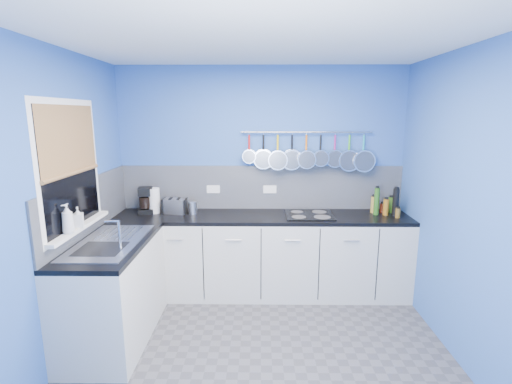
{
  "coord_description": "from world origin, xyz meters",
  "views": [
    {
      "loc": [
        -0.01,
        -2.75,
        1.98
      ],
      "look_at": [
        -0.05,
        0.75,
        1.25
      ],
      "focal_mm": 26.36,
      "sensor_mm": 36.0,
      "label": 1
    }
  ],
  "objects_px": {
    "paper_towel": "(154,201)",
    "coffee_maker": "(146,200)",
    "hob": "(309,215)",
    "toaster": "(175,206)",
    "soap_bottle_a": "(67,219)",
    "soap_bottle_b": "(78,217)",
    "canister": "(193,208)"
  },
  "relations": [
    {
      "from": "paper_towel",
      "to": "coffee_maker",
      "type": "relative_size",
      "value": 0.97
    },
    {
      "from": "coffee_maker",
      "to": "hob",
      "type": "relative_size",
      "value": 0.56
    },
    {
      "from": "toaster",
      "to": "hob",
      "type": "distance_m",
      "value": 1.48
    },
    {
      "from": "soap_bottle_a",
      "to": "coffee_maker",
      "type": "height_order",
      "value": "soap_bottle_a"
    },
    {
      "from": "soap_bottle_a",
      "to": "soap_bottle_b",
      "type": "distance_m",
      "value": 0.17
    },
    {
      "from": "soap_bottle_a",
      "to": "canister",
      "type": "height_order",
      "value": "soap_bottle_a"
    },
    {
      "from": "soap_bottle_a",
      "to": "soap_bottle_b",
      "type": "bearing_deg",
      "value": 90.0
    },
    {
      "from": "coffee_maker",
      "to": "hob",
      "type": "bearing_deg",
      "value": -14.42
    },
    {
      "from": "toaster",
      "to": "canister",
      "type": "xyz_separation_m",
      "value": [
        0.2,
        -0.02,
        -0.01
      ]
    },
    {
      "from": "coffee_maker",
      "to": "soap_bottle_b",
      "type": "bearing_deg",
      "value": -115.87
    },
    {
      "from": "soap_bottle_a",
      "to": "paper_towel",
      "type": "height_order",
      "value": "soap_bottle_a"
    },
    {
      "from": "coffee_maker",
      "to": "hob",
      "type": "xyz_separation_m",
      "value": [
        1.8,
        -0.08,
        -0.14
      ]
    },
    {
      "from": "soap_bottle_b",
      "to": "toaster",
      "type": "xyz_separation_m",
      "value": [
        0.58,
        1.01,
        -0.15
      ]
    },
    {
      "from": "soap_bottle_b",
      "to": "hob",
      "type": "distance_m",
      "value": 2.27
    },
    {
      "from": "soap_bottle_a",
      "to": "toaster",
      "type": "distance_m",
      "value": 1.33
    },
    {
      "from": "canister",
      "to": "hob",
      "type": "relative_size",
      "value": 0.27
    },
    {
      "from": "canister",
      "to": "soap_bottle_a",
      "type": "bearing_deg",
      "value": -123.89
    },
    {
      "from": "soap_bottle_b",
      "to": "paper_towel",
      "type": "bearing_deg",
      "value": 71.32
    },
    {
      "from": "paper_towel",
      "to": "toaster",
      "type": "bearing_deg",
      "value": -3.24
    },
    {
      "from": "soap_bottle_a",
      "to": "canister",
      "type": "xyz_separation_m",
      "value": [
        0.78,
        1.16,
        -0.2
      ]
    },
    {
      "from": "paper_towel",
      "to": "toaster",
      "type": "height_order",
      "value": "paper_towel"
    },
    {
      "from": "soap_bottle_b",
      "to": "hob",
      "type": "height_order",
      "value": "soap_bottle_b"
    },
    {
      "from": "paper_towel",
      "to": "coffee_maker",
      "type": "xyz_separation_m",
      "value": [
        -0.09,
        -0.01,
        0.0
      ]
    },
    {
      "from": "toaster",
      "to": "canister",
      "type": "bearing_deg",
      "value": 4.38
    },
    {
      "from": "paper_towel",
      "to": "toaster",
      "type": "xyz_separation_m",
      "value": [
        0.23,
        -0.01,
        -0.06
      ]
    },
    {
      "from": "soap_bottle_a",
      "to": "soap_bottle_b",
      "type": "relative_size",
      "value": 1.39
    },
    {
      "from": "coffee_maker",
      "to": "hob",
      "type": "distance_m",
      "value": 1.81
    },
    {
      "from": "coffee_maker",
      "to": "canister",
      "type": "height_order",
      "value": "coffee_maker"
    },
    {
      "from": "soap_bottle_a",
      "to": "paper_towel",
      "type": "bearing_deg",
      "value": 73.81
    },
    {
      "from": "canister",
      "to": "hob",
      "type": "xyz_separation_m",
      "value": [
        1.27,
        -0.06,
        -0.06
      ]
    },
    {
      "from": "soap_bottle_b",
      "to": "hob",
      "type": "relative_size",
      "value": 0.34
    },
    {
      "from": "hob",
      "to": "paper_towel",
      "type": "bearing_deg",
      "value": 176.86
    }
  ]
}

